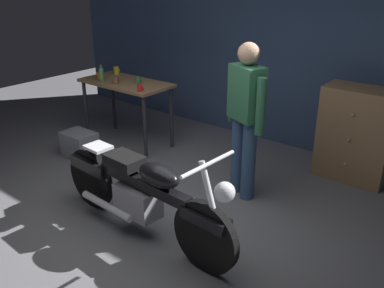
# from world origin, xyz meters

# --- Properties ---
(ground_plane) EXTENTS (12.00, 12.00, 0.00)m
(ground_plane) POSITION_xyz_m (0.00, 0.00, 0.00)
(ground_plane) COLOR slate
(back_wall) EXTENTS (8.00, 0.12, 3.10)m
(back_wall) POSITION_xyz_m (0.00, 2.80, 1.55)
(back_wall) COLOR #384C70
(back_wall) RESTS_ON ground_plane
(workbench) EXTENTS (1.30, 0.64, 0.90)m
(workbench) POSITION_xyz_m (-1.71, 1.41, 0.79)
(workbench) COLOR #99724C
(workbench) RESTS_ON ground_plane
(motorcycle) EXTENTS (2.19, 0.60, 1.00)m
(motorcycle) POSITION_xyz_m (0.06, -0.10, 0.45)
(motorcycle) COLOR black
(motorcycle) RESTS_ON ground_plane
(person_standing) EXTENTS (0.53, 0.35, 1.67)m
(person_standing) POSITION_xyz_m (0.37, 1.14, 0.93)
(person_standing) COLOR #3B5A85
(person_standing) RESTS_ON ground_plane
(wooden_dresser) EXTENTS (0.80, 0.47, 1.10)m
(wooden_dresser) POSITION_xyz_m (1.17, 2.30, 0.55)
(wooden_dresser) COLOR #99724C
(wooden_dresser) RESTS_ON ground_plane
(storage_bin) EXTENTS (0.44, 0.32, 0.34)m
(storage_bin) POSITION_xyz_m (-1.86, 0.66, 0.17)
(storage_bin) COLOR gray
(storage_bin) RESTS_ON ground_plane
(mug_yellow_tall) EXTENTS (0.12, 0.08, 0.11)m
(mug_yellow_tall) POSITION_xyz_m (-2.12, 1.62, 0.96)
(mug_yellow_tall) COLOR yellow
(mug_yellow_tall) RESTS_ON workbench
(mug_red_diner) EXTENTS (0.10, 0.07, 0.09)m
(mug_red_diner) POSITION_xyz_m (-1.19, 1.17, 0.94)
(mug_red_diner) COLOR red
(mug_red_diner) RESTS_ON workbench
(mug_green_speckled) EXTENTS (0.10, 0.07, 0.09)m
(mug_green_speckled) POSITION_xyz_m (-1.49, 1.43, 0.94)
(mug_green_speckled) COLOR #3D7F4C
(mug_green_speckled) RESTS_ON workbench
(mug_orange_travel) EXTENTS (0.10, 0.07, 0.09)m
(mug_orange_travel) POSITION_xyz_m (-2.10, 1.28, 0.95)
(mug_orange_travel) COLOR orange
(mug_orange_travel) RESTS_ON workbench
(mug_brown_stoneware) EXTENTS (0.11, 0.08, 0.09)m
(mug_brown_stoneware) POSITION_xyz_m (-1.73, 1.25, 0.95)
(mug_brown_stoneware) COLOR brown
(mug_brown_stoneware) RESTS_ON workbench
(bottle) EXTENTS (0.06, 0.06, 0.24)m
(bottle) POSITION_xyz_m (-1.96, 1.21, 1.00)
(bottle) COLOR #4C8C4C
(bottle) RESTS_ON workbench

